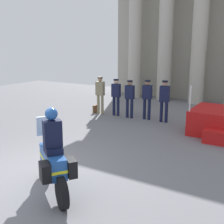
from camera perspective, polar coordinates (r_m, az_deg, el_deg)
The scene contains 9 objects.
ground_plane at distance 7.49m, azimuth -15.91°, elevation -11.94°, with size 28.22×28.22×0.00m, color slate.
colonnade_backdrop at distance 16.89m, azimuth 14.49°, elevation 15.92°, with size 9.07×1.66×7.60m.
officer_in_row_0 at distance 13.12m, azimuth -2.39°, elevation 3.99°, with size 0.40×0.25×1.72m.
officer_in_row_1 at distance 12.79m, azimuth 0.82°, elevation 3.59°, with size 0.40×0.25×1.66m.
officer_in_row_2 at distance 12.39m, azimuth 3.57°, elevation 3.24°, with size 0.40×0.25×1.66m.
officer_in_row_3 at distance 12.16m, azimuth 7.07°, elevation 3.11°, with size 0.40×0.25×1.70m.
officer_in_row_4 at distance 11.83m, azimuth 10.47°, elevation 2.78°, with size 0.40×0.25×1.73m.
motorcycle_with_rider at distance 6.19m, azimuth -11.71°, elevation -9.12°, with size 1.79×1.31×1.90m.
briefcase_on_ground at distance 13.52m, azimuth -3.36°, elevation 0.64°, with size 0.10×0.32×0.36m, color brown.
Camera 1 is at (5.10, -4.51, 3.12)m, focal length 45.56 mm.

